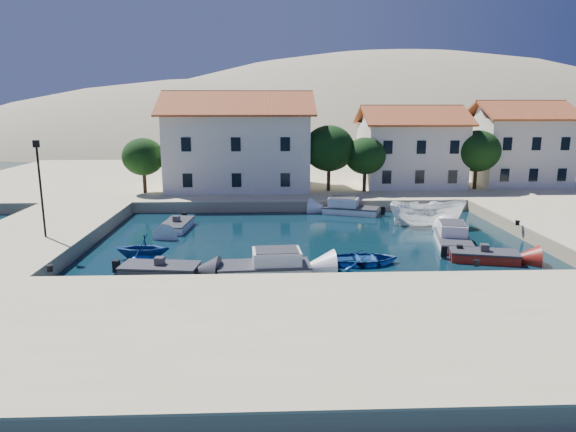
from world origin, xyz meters
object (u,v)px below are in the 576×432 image
at_px(lamppost, 40,179).
at_px(cabin_cruiser_south, 264,266).
at_px(building_mid, 410,145).
at_px(rowboat_south, 364,264).
at_px(cabin_cruiser_east, 453,238).
at_px(building_right, 517,142).
at_px(building_left, 238,139).
at_px(boat_east, 427,226).

xyz_separation_m(lamppost, cabin_cruiser_south, (14.20, -5.17, -4.28)).
xyz_separation_m(building_mid, lamppost, (-29.50, -21.00, -0.47)).
distance_m(lamppost, cabin_cruiser_south, 15.71).
bearing_deg(building_mid, lamppost, -144.55).
distance_m(rowboat_south, cabin_cruiser_east, 7.92).
bearing_deg(rowboat_south, building_right, -42.81).
height_order(lamppost, cabin_cruiser_south, lamppost).
bearing_deg(lamppost, rowboat_south, -9.62).
bearing_deg(building_left, cabin_cruiser_south, -83.87).
relative_size(lamppost, cabin_cruiser_east, 1.14).
height_order(cabin_cruiser_south, cabin_cruiser_east, same).
bearing_deg(building_mid, boat_east, -99.48).
distance_m(building_left, rowboat_south, 25.68).
bearing_deg(boat_east, building_mid, -2.89).
xyz_separation_m(building_mid, building_right, (12.00, 1.00, 0.25)).
bearing_deg(lamppost, cabin_cruiser_south, -20.00).
bearing_deg(cabin_cruiser_east, rowboat_south, 132.26).
height_order(cabin_cruiser_south, boat_east, cabin_cruiser_south).
relative_size(building_mid, cabin_cruiser_south, 1.98).
relative_size(building_mid, building_right, 1.11).
height_order(building_right, boat_east, building_right).
relative_size(rowboat_south, cabin_cruiser_east, 0.78).
height_order(rowboat_south, cabin_cruiser_east, cabin_cruiser_east).
relative_size(cabin_cruiser_south, cabin_cruiser_east, 0.97).
bearing_deg(cabin_cruiser_east, building_right, -21.42).
height_order(building_right, rowboat_south, building_right).
bearing_deg(boat_east, cabin_cruiser_east, -173.29).
bearing_deg(cabin_cruiser_east, building_mid, 5.67).
relative_size(building_right, cabin_cruiser_east, 1.73).
relative_size(building_right, rowboat_south, 2.22).
height_order(building_left, cabin_cruiser_south, building_left).
xyz_separation_m(rowboat_south, boat_east, (6.85, 9.69, 0.00)).
bearing_deg(rowboat_south, cabin_cruiser_east, -63.06).
xyz_separation_m(building_mid, rowboat_south, (-9.31, -24.42, -5.22)).
xyz_separation_m(lamppost, cabin_cruiser_east, (27.05, 0.50, -4.28)).
bearing_deg(building_left, boat_east, -41.47).
xyz_separation_m(building_right, lamppost, (-41.50, -22.00, -0.72)).
xyz_separation_m(cabin_cruiser_south, boat_east, (12.84, 11.43, -0.48)).
bearing_deg(cabin_cruiser_south, building_right, 41.27).
height_order(building_left, building_right, building_left).
bearing_deg(building_right, building_mid, -175.24).
bearing_deg(building_left, rowboat_south, -69.64).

